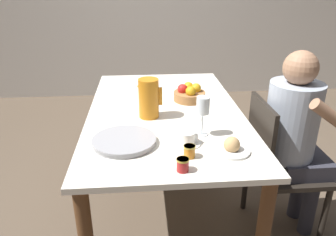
{
  "coord_description": "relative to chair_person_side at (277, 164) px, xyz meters",
  "views": [
    {
      "loc": [
        -0.14,
        -1.93,
        1.54
      ],
      "look_at": [
        0.0,
        -0.24,
        0.8
      ],
      "focal_mm": 35.0,
      "sensor_mm": 36.0,
      "label": 1
    }
  ],
  "objects": [
    {
      "name": "jam_jar_red",
      "position": [
        -0.6,
        -0.33,
        0.31
      ],
      "size": [
        0.06,
        0.06,
        0.06
      ],
      "color": "#C67A1E",
      "rests_on": "dining_table"
    },
    {
      "name": "fruit_bowl",
      "position": [
        -0.49,
        0.43,
        0.32
      ],
      "size": [
        0.22,
        0.22,
        0.11
      ],
      "color": "#9E6B3D",
      "rests_on": "dining_table"
    },
    {
      "name": "red_pitcher",
      "position": [
        -0.77,
        0.16,
        0.4
      ],
      "size": [
        0.15,
        0.12,
        0.24
      ],
      "color": "orange",
      "rests_on": "dining_table"
    },
    {
      "name": "jam_jar_amber",
      "position": [
        -0.64,
        -0.45,
        0.31
      ],
      "size": [
        0.06,
        0.06,
        0.06
      ],
      "color": "#A81E1E",
      "rests_on": "dining_table"
    },
    {
      "name": "chair_person_side",
      "position": [
        0.0,
        0.0,
        0.0
      ],
      "size": [
        0.42,
        0.42,
        0.88
      ],
      "rotation": [
        0.0,
        0.0,
        -1.57
      ],
      "color": "black",
      "rests_on": "ground_plane"
    },
    {
      "name": "serving_tray",
      "position": [
        -0.91,
        -0.17,
        0.29
      ],
      "size": [
        0.33,
        0.33,
        0.03
      ],
      "color": "#9E9EA3",
      "rests_on": "dining_table"
    },
    {
      "name": "bread_plate",
      "position": [
        -0.38,
        -0.3,
        0.3
      ],
      "size": [
        0.18,
        0.18,
        0.08
      ],
      "color": "white",
      "rests_on": "dining_table"
    },
    {
      "name": "ground_plane",
      "position": [
        -0.67,
        0.26,
        -0.47
      ],
      "size": [
        20.0,
        20.0,
        0.0
      ],
      "primitive_type": "plane",
      "color": "brown"
    },
    {
      "name": "wine_glass_water",
      "position": [
        -0.5,
        -0.1,
        0.44
      ],
      "size": [
        0.07,
        0.07,
        0.22
      ],
      "color": "white",
      "rests_on": "dining_table"
    },
    {
      "name": "person_seated",
      "position": [
        0.09,
        -0.0,
        0.22
      ],
      "size": [
        0.39,
        0.41,
        1.17
      ],
      "rotation": [
        0.0,
        0.0,
        -1.57
      ],
      "color": "#33333D",
      "rests_on": "ground_plane"
    },
    {
      "name": "teacup_near_person",
      "position": [
        -0.59,
        -0.2,
        0.3
      ],
      "size": [
        0.15,
        0.15,
        0.07
      ],
      "color": "white",
      "rests_on": "dining_table"
    },
    {
      "name": "dining_table",
      "position": [
        -0.67,
        0.26,
        0.17
      ],
      "size": [
        0.96,
        1.61,
        0.75
      ],
      "color": "silver",
      "rests_on": "ground_plane"
    }
  ]
}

